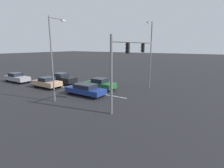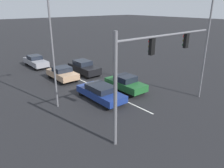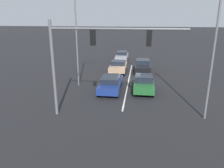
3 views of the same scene
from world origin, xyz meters
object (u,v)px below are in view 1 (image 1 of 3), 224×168
car_gray_midlane_third (17,78)px  car_darkgreen_leftlane_front (100,84)px  car_black_leftlane_second (62,78)px  traffic_signal_gantry (126,57)px  car_navy_midlane_front (85,89)px  car_tan_midlane_second (47,82)px  street_lamp_left_shoulder (150,52)px  street_lamp_right_shoulder (53,54)px

car_gray_midlane_third → car_darkgreen_leftlane_front: bearing=103.2°
car_black_leftlane_second → traffic_signal_gantry: size_ratio=0.52×
car_navy_midlane_front → car_black_leftlane_second: size_ratio=1.07×
car_gray_midlane_third → car_tan_midlane_second: bearing=91.2°
car_black_leftlane_second → car_gray_midlane_third: bearing=-65.1°
traffic_signal_gantry → street_lamp_left_shoulder: size_ratio=1.01×
street_lamp_right_shoulder → street_lamp_left_shoulder: 11.80m
car_darkgreen_leftlane_front → traffic_signal_gantry: size_ratio=0.48×
car_gray_midlane_third → street_lamp_right_shoulder: size_ratio=0.55×
car_tan_midlane_second → car_gray_midlane_third: bearing=-88.8°
car_tan_midlane_second → car_black_leftlane_second: bearing=-172.9°
car_navy_midlane_front → street_lamp_left_shoulder: size_ratio=0.56×
car_black_leftlane_second → street_lamp_left_shoulder: bearing=108.3°
street_lamp_right_shoulder → car_black_leftlane_second: bearing=-135.5°
car_gray_midlane_third → car_navy_midlane_front: bearing=90.8°
car_tan_midlane_second → street_lamp_right_shoulder: 7.62m
car_navy_midlane_front → street_lamp_right_shoulder: street_lamp_right_shoulder is taller
traffic_signal_gantry → street_lamp_right_shoulder: street_lamp_right_shoulder is taller
car_navy_midlane_front → street_lamp_left_shoulder: bearing=144.4°
car_navy_midlane_front → traffic_signal_gantry: size_ratio=0.55×
car_navy_midlane_front → car_tan_midlane_second: 6.78m
car_darkgreen_leftlane_front → car_gray_midlane_third: bearing=-76.8°
car_darkgreen_leftlane_front → street_lamp_right_shoulder: street_lamp_right_shoulder is taller
car_gray_midlane_third → traffic_signal_gantry: traffic_signal_gantry is taller
car_tan_midlane_second → street_lamp_left_shoulder: size_ratio=0.47×
car_darkgreen_leftlane_front → street_lamp_left_shoulder: street_lamp_left_shoulder is taller
car_tan_midlane_second → car_gray_midlane_third: size_ratio=0.87×
street_lamp_left_shoulder → car_navy_midlane_front: bearing=-35.6°
car_black_leftlane_second → car_gray_midlane_third: car_black_leftlane_second is taller
car_black_leftlane_second → street_lamp_left_shoulder: 13.37m
car_darkgreen_leftlane_front → car_black_leftlane_second: bearing=-89.2°
street_lamp_right_shoulder → traffic_signal_gantry: bearing=111.2°
car_darkgreen_leftlane_front → car_black_leftlane_second: 6.97m
car_navy_midlane_front → car_tan_midlane_second: car_tan_midlane_second is taller
car_gray_midlane_third → traffic_signal_gantry: bearing=88.8°
car_gray_midlane_third → street_lamp_left_shoulder: (-7.11, 18.78, 4.06)m
car_tan_midlane_second → street_lamp_right_shoulder: size_ratio=0.48×
car_gray_midlane_third → street_lamp_right_shoulder: bearing=76.7°
car_black_leftlane_second → street_lamp_left_shoulder: size_ratio=0.52×
car_darkgreen_leftlane_front → street_lamp_right_shoulder: 7.45m
car_gray_midlane_third → traffic_signal_gantry: 19.75m
car_tan_midlane_second → street_lamp_left_shoulder: street_lamp_left_shoulder is taller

